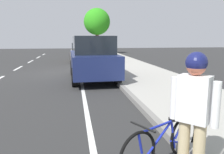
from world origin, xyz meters
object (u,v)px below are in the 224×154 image
parked_pickup_silver_mid (82,47)px  street_tree_mid_block (97,22)px  bicycle_at_curb (163,142)px  parked_sedan_tan_second (82,52)px  parked_suv_dark_blue_nearest (92,57)px  cyclist_with_backpack (195,105)px  fire_hydrant (97,52)px

parked_pickup_silver_mid → street_tree_mid_block: (1.89, 1.44, 2.86)m
bicycle_at_curb → parked_sedan_tan_second: bearing=92.4°
parked_suv_dark_blue_nearest → cyclist_with_backpack: size_ratio=2.73×
parked_suv_dark_blue_nearest → cyclist_with_backpack: (0.69, -7.86, 0.04)m
bicycle_at_curb → street_tree_mid_block: 24.55m
bicycle_at_curb → street_tree_mid_block: bearing=86.6°
street_tree_mid_block → parked_pickup_silver_mid: bearing=-142.7°
parked_sedan_tan_second → parked_pickup_silver_mid: bearing=88.2°
street_tree_mid_block → parked_sedan_tan_second: bearing=-104.3°
parked_suv_dark_blue_nearest → cyclist_with_backpack: parked_suv_dark_blue_nearest is taller
bicycle_at_curb → cyclist_with_backpack: size_ratio=0.88×
bicycle_at_curb → fire_hydrant: size_ratio=1.83×
street_tree_mid_block → bicycle_at_curb: bearing=-93.4°
parked_suv_dark_blue_nearest → parked_pickup_silver_mid: (0.02, 15.41, -0.13)m
cyclist_with_backpack → parked_suv_dark_blue_nearest: bearing=95.0°
parked_pickup_silver_mid → fire_hydrant: size_ratio=6.35×
parked_suv_dark_blue_nearest → parked_sedan_tan_second: 8.58m
bicycle_at_curb → parked_suv_dark_blue_nearest: bearing=93.6°
parked_sedan_tan_second → fire_hydrant: 3.09m
cyclist_with_backpack → street_tree_mid_block: 24.88m
street_tree_mid_block → parked_suv_dark_blue_nearest: bearing=-96.5°
bicycle_at_curb → cyclist_with_backpack: (0.22, -0.43, 0.70)m
bicycle_at_curb → cyclist_with_backpack: 0.85m
fire_hydrant → parked_suv_dark_blue_nearest: bearing=-96.9°
parked_sedan_tan_second → cyclist_with_backpack: bearing=-86.9°
bicycle_at_curb → cyclist_with_backpack: bearing=-63.4°
parked_suv_dark_blue_nearest → cyclist_with_backpack: 7.89m
bicycle_at_curb → fire_hydrant: (0.89, 18.66, 0.21)m
bicycle_at_curb → fire_hydrant: fire_hydrant is taller
parked_sedan_tan_second → cyclist_with_backpack: (0.88, -16.43, 0.31)m
parked_pickup_silver_mid → bicycle_at_curb: (0.45, -22.83, -0.54)m
parked_sedan_tan_second → street_tree_mid_block: (2.11, 8.28, 3.01)m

